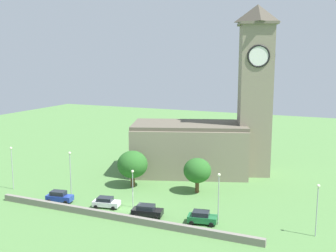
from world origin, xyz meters
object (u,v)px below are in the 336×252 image
object	(u,v)px
car_black	(147,211)
car_green	(202,217)
church	(209,131)
tree_churchyard	(132,164)
streetlamp_central	(133,182)
tree_riverside_west	(197,171)
streetlamp_west_mid	(70,167)
streetlamp_west_end	(12,162)
car_white	(106,202)
streetlamp_east_mid	(219,191)
car_blue	(59,197)
streetlamp_east_end	(317,202)

from	to	relation	value
car_black	car_green	size ratio (longest dim) A/B	1.10
church	tree_churchyard	world-z (taller)	church
streetlamp_central	tree_riverside_west	size ratio (longest dim) A/B	0.99
streetlamp_west_mid	tree_riverside_west	xyz separation A→B (m)	(18.63, 10.69, -1.20)
streetlamp_west_end	streetlamp_west_mid	xyz separation A→B (m)	(12.06, 0.66, 0.06)
car_green	car_white	bearing A→B (deg)	179.94
church	streetlamp_east_mid	bearing A→B (deg)	-69.01
car_blue	streetlamp_central	size ratio (longest dim) A/B	0.74
car_black	streetlamp_central	xyz separation A→B (m)	(-3.70, 2.52, 3.21)
car_blue	tree_riverside_west	size ratio (longest dim) A/B	0.73
car_black	streetlamp_central	size ratio (longest dim) A/B	0.79
car_blue	car_green	size ratio (longest dim) A/B	1.03
streetlamp_west_end	streetlamp_east_mid	xyz separation A→B (m)	(37.97, -0.44, -0.16)
car_black	streetlamp_west_mid	xyz separation A→B (m)	(-15.48, 2.56, 4.23)
church	streetlamp_central	size ratio (longest dim) A/B	5.49
streetlamp_central	streetlamp_east_mid	distance (m)	14.19
car_black	car_green	bearing A→B (deg)	5.49
streetlamp_west_end	car_white	bearing A→B (deg)	-3.13
car_blue	streetlamp_east_end	world-z (taller)	streetlamp_east_end
streetlamp_west_end	church	bearing A→B (deg)	40.12
car_white	streetlamp_east_mid	world-z (taller)	streetlamp_east_mid
car_white	car_black	xyz separation A→B (m)	(7.54, -0.81, 0.08)
car_white	car_black	world-z (taller)	car_black
car_black	streetlamp_west_end	world-z (taller)	streetlamp_west_end
streetlamp_west_end	streetlamp_central	distance (m)	23.86
streetlamp_west_mid	car_green	bearing A→B (deg)	-4.26
tree_churchyard	tree_riverside_west	world-z (taller)	tree_churchyard
streetlamp_east_mid	tree_churchyard	distance (m)	21.81
streetlamp_west_end	car_black	bearing A→B (deg)	-3.96
car_white	car_green	xyz separation A→B (m)	(15.81, -0.02, 0.08)
church	streetlamp_west_mid	size ratio (longest dim) A/B	4.24
tree_churchyard	streetlamp_west_mid	bearing A→B (deg)	-126.01
car_black	streetlamp_west_mid	world-z (taller)	streetlamp_west_mid
car_blue	streetlamp_west_end	bearing A→B (deg)	169.53
car_blue	streetlamp_east_end	size ratio (longest dim) A/B	0.63
car_white	streetlamp_east_mid	xyz separation A→B (m)	(17.97, 0.65, 4.09)
streetlamp_east_end	streetlamp_west_mid	bearing A→B (deg)	-179.65
streetlamp_central	church	bearing A→B (deg)	78.60
car_white	car_green	distance (m)	15.81
car_white	tree_churchyard	size ratio (longest dim) A/B	0.67
car_blue	car_white	size ratio (longest dim) A/B	1.01
car_white	car_black	distance (m)	7.58
tree_churchyard	tree_riverside_west	bearing A→B (deg)	6.87
car_blue	car_green	distance (m)	23.98
streetlamp_west_mid	streetlamp_east_end	world-z (taller)	streetlamp_west_mid
streetlamp_west_end	tree_riverside_west	world-z (taller)	streetlamp_west_end
streetlamp_central	tree_riverside_west	xyz separation A→B (m)	(6.85, 10.73, -0.18)
streetlamp_east_end	streetlamp_central	bearing A→B (deg)	-179.40
car_blue	tree_churchyard	xyz separation A→B (m)	(6.93, 12.10, 3.15)
streetlamp_west_mid	tree_churchyard	world-z (taller)	streetlamp_west_mid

